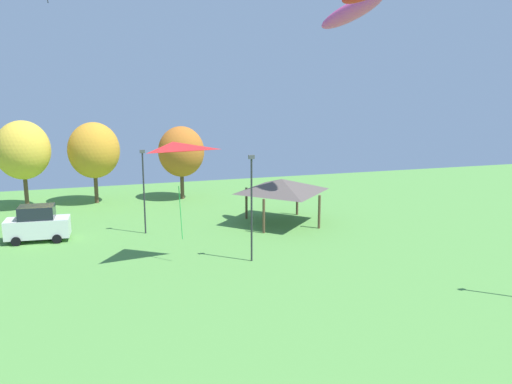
% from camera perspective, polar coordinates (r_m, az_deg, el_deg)
% --- Properties ---
extents(kite_flying_2, '(3.61, 2.77, 4.96)m').
position_cam_1_polar(kite_flying_2, '(34.18, -8.67, 3.15)').
color(kite_flying_2, red).
extents(kite_flying_8, '(3.38, 5.81, 2.81)m').
position_cam_1_polar(kite_flying_8, '(40.14, 9.98, 18.19)').
color(kite_flying_8, '#E54C93').
extents(parked_car_second_from_left, '(4.41, 2.26, 2.56)m').
position_cam_1_polar(parked_car_second_from_left, '(41.26, -22.01, -3.13)').
color(parked_car_second_from_left, silver).
rests_on(parked_car_second_from_left, ground).
extents(park_pavilion, '(5.81, 5.93, 3.60)m').
position_cam_1_polar(park_pavilion, '(42.72, 2.73, 0.70)').
color(park_pavilion, brown).
rests_on(park_pavilion, ground).
extents(light_post_0, '(0.36, 0.20, 6.73)m').
position_cam_1_polar(light_post_0, '(33.42, -0.47, -1.12)').
color(light_post_0, '#2D2D33').
rests_on(light_post_0, ground).
extents(light_post_1, '(0.36, 0.20, 6.27)m').
position_cam_1_polar(light_post_1, '(40.54, -11.73, 0.54)').
color(light_post_1, '#2D2D33').
rests_on(light_post_1, ground).
extents(treeline_tree_1, '(4.71, 4.71, 7.82)m').
position_cam_1_polar(treeline_tree_1, '(51.73, -23.35, 4.06)').
color(treeline_tree_1, brown).
rests_on(treeline_tree_1, ground).
extents(treeline_tree_2, '(4.67, 4.67, 7.51)m').
position_cam_1_polar(treeline_tree_2, '(51.97, -16.70, 4.22)').
color(treeline_tree_2, brown).
rests_on(treeline_tree_2, ground).
extents(treeline_tree_3, '(4.37, 4.37, 7.00)m').
position_cam_1_polar(treeline_tree_3, '(52.16, -7.87, 4.23)').
color(treeline_tree_3, brown).
rests_on(treeline_tree_3, ground).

